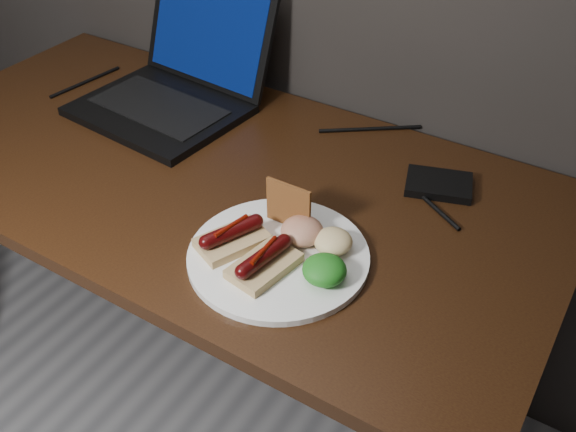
# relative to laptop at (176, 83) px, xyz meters

# --- Properties ---
(desk) EXTENTS (1.40, 0.70, 0.75)m
(desk) POSITION_rel_laptop_xyz_m (0.21, -0.18, -0.14)
(desk) COLOR #311C0C
(desk) RESTS_ON ground
(laptop) EXTENTS (0.38, 0.39, 0.25)m
(laptop) POSITION_rel_laptop_xyz_m (0.00, 0.00, 0.00)
(laptop) COLOR black
(laptop) RESTS_ON desk
(hard_drive) EXTENTS (0.14, 0.12, 0.02)m
(hard_drive) POSITION_rel_laptop_xyz_m (0.63, 0.00, -0.04)
(hard_drive) COLOR black
(hard_drive) RESTS_ON desk
(desk_cables) EXTENTS (0.98, 0.39, 0.01)m
(desk_cables) POSITION_rel_laptop_xyz_m (0.22, -0.01, -0.05)
(desk_cables) COLOR black
(desk_cables) RESTS_ON desk
(plate) EXTENTS (0.31, 0.31, 0.01)m
(plate) POSITION_rel_laptop_xyz_m (0.48, -0.32, -0.05)
(plate) COLOR white
(plate) RESTS_ON desk
(bread_sausage_left) EXTENTS (0.11, 0.13, 0.04)m
(bread_sausage_left) POSITION_rel_laptop_xyz_m (0.40, -0.35, -0.02)
(bread_sausage_left) COLOR #DBC081
(bread_sausage_left) RESTS_ON plate
(bread_sausage_center) EXTENTS (0.09, 0.13, 0.04)m
(bread_sausage_center) POSITION_rel_laptop_xyz_m (0.48, -0.37, -0.02)
(bread_sausage_center) COLOR #DBC081
(bread_sausage_center) RESTS_ON plate
(crispbread) EXTENTS (0.08, 0.01, 0.08)m
(crispbread) POSITION_rel_laptop_xyz_m (0.46, -0.25, 0.00)
(crispbread) COLOR #985B29
(crispbread) RESTS_ON plate
(salad_greens) EXTENTS (0.07, 0.07, 0.04)m
(salad_greens) POSITION_rel_laptop_xyz_m (0.57, -0.34, -0.02)
(salad_greens) COLOR #185811
(salad_greens) RESTS_ON plate
(salsa_mound) EXTENTS (0.07, 0.07, 0.04)m
(salsa_mound) POSITION_rel_laptop_xyz_m (0.50, -0.28, -0.02)
(salsa_mound) COLOR maroon
(salsa_mound) RESTS_ON plate
(coleslaw_mound) EXTENTS (0.06, 0.06, 0.04)m
(coleslaw_mound) POSITION_rel_laptop_xyz_m (0.55, -0.27, -0.02)
(coleslaw_mound) COLOR beige
(coleslaw_mound) RESTS_ON plate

